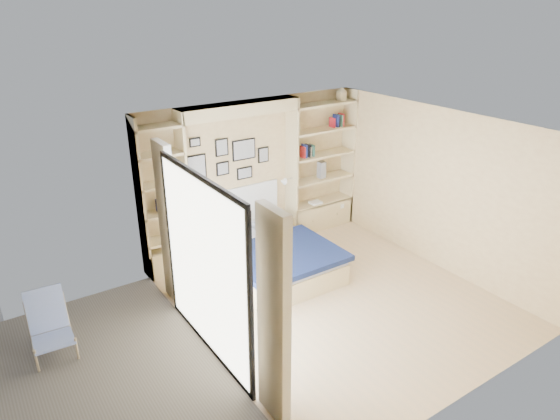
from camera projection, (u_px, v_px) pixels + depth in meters
ground at (334, 299)px, 7.13m from camera, size 4.50×4.50×0.00m
room_shell at (255, 202)px, 7.68m from camera, size 4.50×4.50×4.50m
bed at (272, 257)px, 7.73m from camera, size 1.62×2.10×1.07m
photo_gallery at (228, 158)px, 7.97m from camera, size 1.48×0.02×0.82m
reading_lamps at (244, 190)px, 8.08m from camera, size 1.92×0.12×0.15m
shelf_decor at (310, 142)px, 8.61m from camera, size 3.58×0.23×2.03m
deck at (72, 403)px, 5.28m from camera, size 3.20×4.00×0.05m
deck_chair at (50, 326)px, 5.93m from camera, size 0.50×0.79×0.77m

